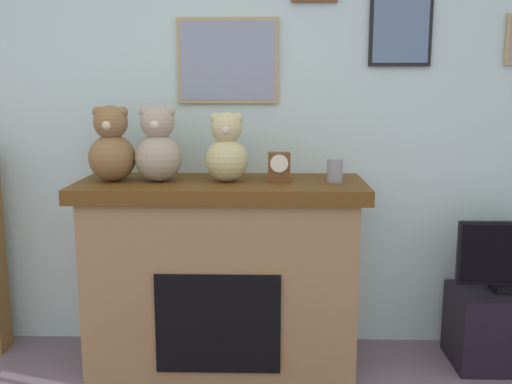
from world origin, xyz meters
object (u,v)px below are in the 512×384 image
fireplace (222,272)px  teddy_bear_grey (112,147)px  teddy_bear_tan (158,147)px  tv_stand (507,327)px  candle_jar (335,170)px  teddy_bear_cream (227,150)px  mantel_clock (279,167)px

fireplace → teddy_bear_grey: (-0.60, -0.02, 0.72)m
teddy_bear_tan → teddy_bear_grey: bearing=180.0°
tv_stand → candle_jar: size_ratio=4.93×
fireplace → teddy_bear_cream: (0.03, -0.02, 0.70)m
candle_jar → teddy_bear_grey: teddy_bear_grey is taller
tv_stand → teddy_bear_cream: size_ratio=1.65×
fireplace → teddy_bear_grey: bearing=-178.3°
teddy_bear_tan → candle_jar: bearing=0.0°
teddy_bear_grey → teddy_bear_cream: bearing=0.0°
candle_jar → mantel_clock: bearing=-179.7°
teddy_bear_cream → teddy_bear_tan: bearing=-180.0°
mantel_clock → teddy_bear_grey: 0.93m
fireplace → candle_jar: candle_jar is taller
fireplace → teddy_bear_tan: bearing=-176.9°
fireplace → candle_jar: bearing=-1.6°
fireplace → mantel_clock: 0.69m
tv_stand → candle_jar: 1.36m
candle_jar → mantel_clock: (-0.31, -0.00, 0.02)m
teddy_bear_cream → teddy_bear_grey: bearing=-180.0°
candle_jar → teddy_bear_cream: 0.60m
fireplace → teddy_bear_cream: 0.70m
teddy_bear_grey → teddy_bear_cream: 0.63m
fireplace → candle_jar: 0.86m
candle_jar → tv_stand: bearing=1.0°
candle_jar → mantel_clock: mantel_clock is taller
tv_stand → mantel_clock: (-1.32, -0.02, 0.93)m
tv_stand → teddy_bear_cream: 1.90m
candle_jar → teddy_bear_grey: (-1.23, -0.00, 0.12)m
tv_stand → teddy_bear_cream: bearing=-179.4°
tv_stand → teddy_bear_tan: 2.24m
candle_jar → teddy_bear_cream: bearing=-180.0°
teddy_bear_cream → fireplace: bearing=152.0°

